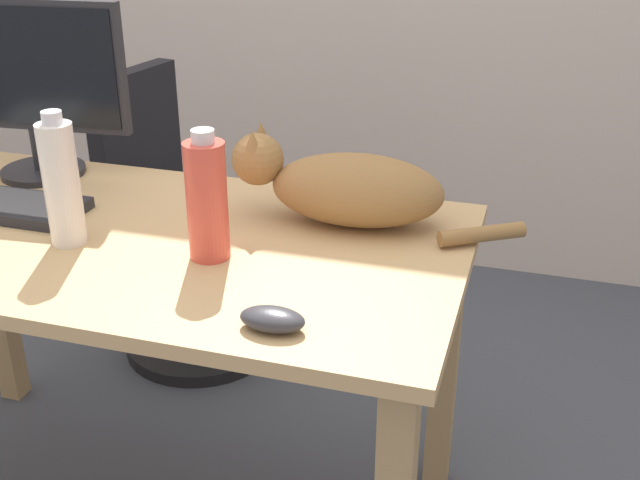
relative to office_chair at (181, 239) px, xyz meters
name	(u,v)px	position (x,y,z in m)	size (l,w,h in m)	color
desk	(135,280)	(0.26, -0.71, 0.26)	(1.38, 0.72, 0.74)	tan
office_chair	(181,239)	(0.00, 0.00, 0.00)	(0.49, 0.48, 0.89)	black
monitor	(29,82)	(-0.11, -0.46, 0.59)	(0.48, 0.20, 0.41)	#232328
cat	(346,186)	(0.67, -0.53, 0.45)	(0.61, 0.20, 0.20)	olive
computer_mouse	(272,319)	(0.67, -0.98, 0.39)	(0.11, 0.06, 0.04)	#333338
water_bottle	(61,183)	(0.17, -0.78, 0.49)	(0.07, 0.07, 0.27)	silver
spray_bottle	(207,199)	(0.46, -0.76, 0.49)	(0.08, 0.08, 0.25)	#D84C3D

